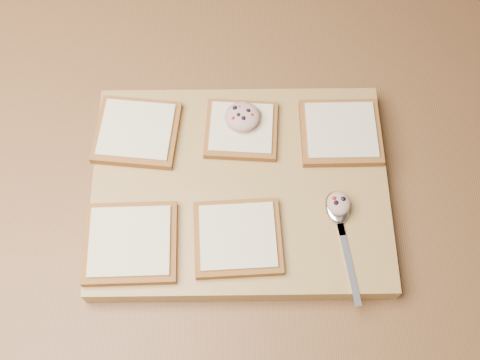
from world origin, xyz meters
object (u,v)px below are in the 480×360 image
object	(u,v)px
cutting_board	(240,189)
spoon	(339,216)
bread_far_center	(241,129)
tuna_salad_dollop	(242,116)

from	to	relation	value
cutting_board	spoon	world-z (taller)	spoon
bread_far_center	spoon	world-z (taller)	bread_far_center
cutting_board	spoon	xyz separation A→B (m)	(0.14, -0.05, 0.02)
bread_far_center	tuna_salad_dollop	world-z (taller)	tuna_salad_dollop
cutting_board	tuna_salad_dollop	distance (m)	0.11
cutting_board	tuna_salad_dollop	world-z (taller)	tuna_salad_dollop
cutting_board	tuna_salad_dollop	xyz separation A→B (m)	(0.00, 0.10, 0.05)
cutting_board	spoon	bearing A→B (deg)	-20.76
tuna_salad_dollop	bread_far_center	bearing A→B (deg)	-98.43
spoon	cutting_board	bearing A→B (deg)	159.24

